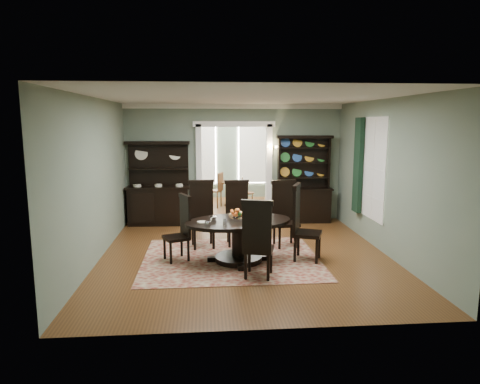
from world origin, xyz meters
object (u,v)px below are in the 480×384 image
object	(u,v)px
welsh_dresser	(304,191)
parlor_table	(231,190)
sideboard	(159,196)
dining_table	(239,233)

from	to	relation	value
welsh_dresser	parlor_table	xyz separation A→B (m)	(-1.72, 2.24, -0.31)
welsh_dresser	sideboard	bearing A→B (deg)	-177.38
dining_table	welsh_dresser	size ratio (longest dim) A/B	1.00
dining_table	sideboard	xyz separation A→B (m)	(-1.76, 3.09, 0.18)
welsh_dresser	parlor_table	bearing A→B (deg)	130.22
welsh_dresser	parlor_table	distance (m)	2.84
sideboard	welsh_dresser	distance (m)	3.69
dining_table	parlor_table	world-z (taller)	dining_table
sideboard	dining_table	bearing A→B (deg)	-58.13
dining_table	sideboard	size ratio (longest dim) A/B	1.06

